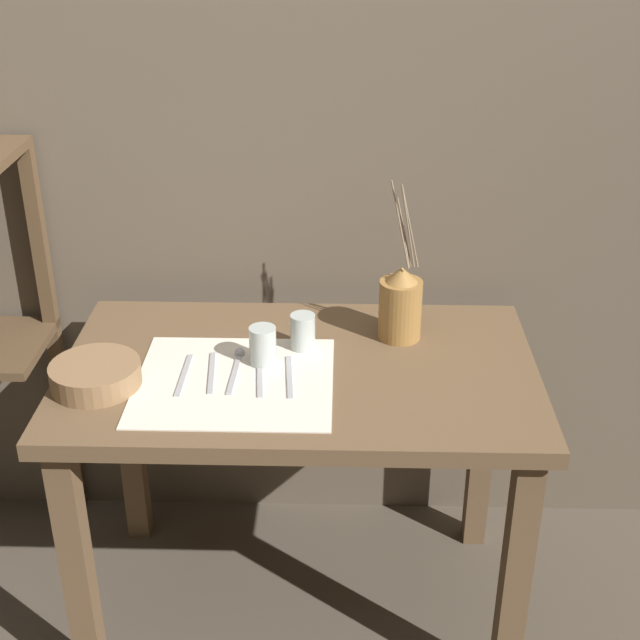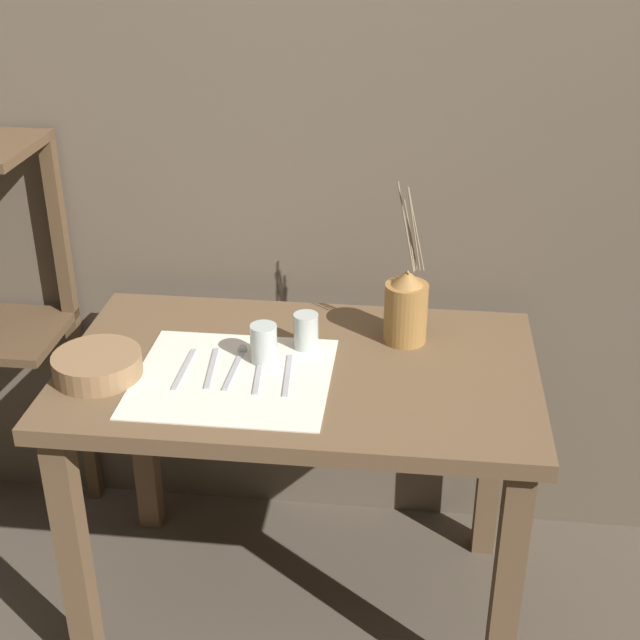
# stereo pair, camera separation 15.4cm
# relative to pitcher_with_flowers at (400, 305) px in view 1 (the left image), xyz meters

# --- Properties ---
(ground_plane) EXTENTS (12.00, 12.00, 0.00)m
(ground_plane) POSITION_rel_pitcher_with_flowers_xyz_m (-0.24, -0.15, -0.82)
(ground_plane) COLOR brown
(stone_wall_back) EXTENTS (7.00, 0.06, 2.40)m
(stone_wall_back) POSITION_rel_pitcher_with_flowers_xyz_m (-0.24, 0.29, 0.38)
(stone_wall_back) COLOR brown
(stone_wall_back) RESTS_ON ground_plane
(wooden_table) EXTENTS (1.10, 0.66, 0.73)m
(wooden_table) POSITION_rel_pitcher_with_flowers_xyz_m (-0.24, -0.15, -0.20)
(wooden_table) COLOR brown
(wooden_table) RESTS_ON ground_plane
(linen_cloth) EXTENTS (0.44, 0.40, 0.00)m
(linen_cloth) POSITION_rel_pitcher_with_flowers_xyz_m (-0.38, -0.22, -0.09)
(linen_cloth) COLOR silver
(linen_cloth) RESTS_ON wooden_table
(pitcher_with_flowers) EXTENTS (0.10, 0.10, 0.39)m
(pitcher_with_flowers) POSITION_rel_pitcher_with_flowers_xyz_m (0.00, 0.00, 0.00)
(pitcher_with_flowers) COLOR olive
(pitcher_with_flowers) RESTS_ON wooden_table
(wooden_bowl) EXTENTS (0.20, 0.20, 0.05)m
(wooden_bowl) POSITION_rel_pitcher_with_flowers_xyz_m (-0.68, -0.25, -0.06)
(wooden_bowl) COLOR #8E6B47
(wooden_bowl) RESTS_ON wooden_table
(glass_tumbler_near) EXTENTS (0.06, 0.06, 0.09)m
(glass_tumbler_near) POSITION_rel_pitcher_with_flowers_xyz_m (-0.32, -0.14, -0.04)
(glass_tumbler_near) COLOR #B7C1BC
(glass_tumbler_near) RESTS_ON wooden_table
(glass_tumbler_far) EXTENTS (0.06, 0.06, 0.09)m
(glass_tumbler_far) POSITION_rel_pitcher_with_flowers_xyz_m (-0.23, -0.07, -0.04)
(glass_tumbler_far) COLOR #B7C1BC
(glass_tumbler_far) RESTS_ON wooden_table
(fork_outer) EXTENTS (0.01, 0.18, 0.00)m
(fork_outer) POSITION_rel_pitcher_with_flowers_xyz_m (-0.50, -0.20, -0.08)
(fork_outer) COLOR #A8A8AD
(fork_outer) RESTS_ON wooden_table
(knife_center) EXTENTS (0.03, 0.18, 0.00)m
(knife_center) POSITION_rel_pitcher_with_flowers_xyz_m (-0.43, -0.19, -0.08)
(knife_center) COLOR #A8A8AD
(knife_center) RESTS_ON wooden_table
(spoon_inner) EXTENTS (0.02, 0.19, 0.02)m
(spoon_inner) POSITION_rel_pitcher_with_flowers_xyz_m (-0.38, -0.14, -0.08)
(spoon_inner) COLOR #A8A8AD
(spoon_inner) RESTS_ON wooden_table
(spoon_outer) EXTENTS (0.03, 0.19, 0.02)m
(spoon_outer) POSITION_rel_pitcher_with_flowers_xyz_m (-0.33, -0.15, -0.08)
(spoon_outer) COLOR #A8A8AD
(spoon_outer) RESTS_ON wooden_table
(fork_inner) EXTENTS (0.03, 0.18, 0.00)m
(fork_inner) POSITION_rel_pitcher_with_flowers_xyz_m (-0.26, -0.21, -0.08)
(fork_inner) COLOR #A8A8AD
(fork_inner) RESTS_ON wooden_table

